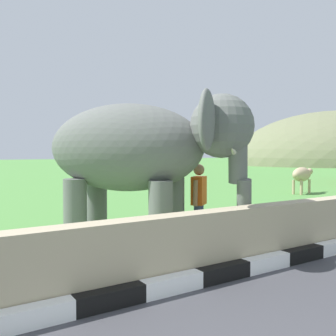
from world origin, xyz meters
TOP-DOWN VIEW (x-y plane):
  - striped_curb at (-0.35, 3.68)m, footprint 16.20×0.20m
  - barrier_parapet at (2.00, 3.98)m, footprint 28.00×0.36m
  - elephant at (1.73, 5.82)m, footprint 3.78×3.88m
  - person_handler at (2.95, 5.66)m, footprint 0.58×0.47m
  - cow_near at (12.64, 10.55)m, footprint 1.93×0.96m

SIDE VIEW (x-z plane):
  - striped_curb at x=-0.35m, z-range 0.00..0.24m
  - barrier_parapet at x=2.00m, z-range 0.00..1.00m
  - cow_near at x=12.64m, z-range 0.26..1.48m
  - person_handler at x=2.95m, z-range 0.10..1.75m
  - elephant at x=1.73m, z-range 0.46..3.41m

